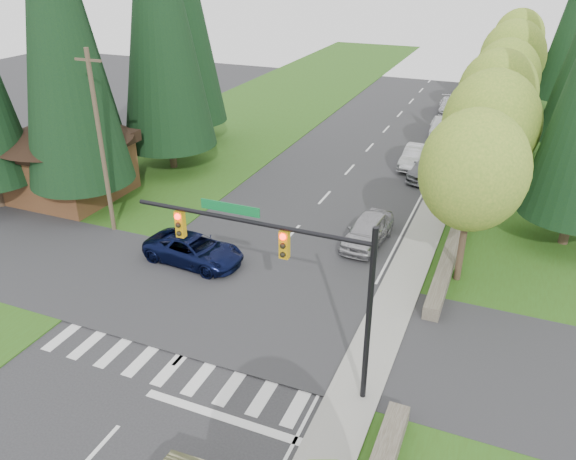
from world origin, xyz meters
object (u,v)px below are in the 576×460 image
Objects in this scene: parked_car_b at (431,166)px; parked_car_c at (416,157)px; parked_car_a at (368,231)px; parked_car_e at (449,105)px; suv_navy at (194,250)px; parked_car_d at (440,126)px.

parked_car_b reaches higher than parked_car_c.
parked_car_a is 29.58m from parked_car_e.
parked_car_c is at bearing 94.22° from parked_car_a.
suv_navy is 9.25m from parked_car_a.
suv_navy is at bearing -140.58° from parked_car_a.
parked_car_c is 1.06× the size of parked_car_d.
suv_navy is at bearing -110.59° from parked_car_b.
parked_car_a reaches higher than parked_car_b.
parked_car_a reaches higher than suv_navy.
suv_navy is 19.89m from parked_car_c.
parked_car_a reaches higher than parked_car_e.
parked_car_b reaches higher than suv_navy.
suv_navy is 18.99m from parked_car_b.
parked_car_a is 1.01× the size of parked_car_c.
parked_car_d is at bearing 89.25° from parked_car_c.
suv_navy is 1.20× the size of parked_car_d.
parked_car_b is 18.22m from parked_car_e.
parked_car_c is (0.00, 13.06, -0.04)m from parked_car_a.
parked_car_c reaches higher than parked_car_e.
parked_car_d is at bearing -94.49° from parked_car_e.
parked_car_e is (7.56, 34.91, -0.06)m from suv_navy.
parked_car_b is 1.16× the size of parked_car_e.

